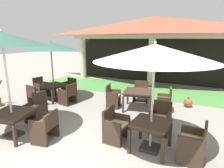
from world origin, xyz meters
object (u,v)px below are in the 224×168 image
patio_chair_mid_left_west (113,97)px  patio_umbrella_far_back (2,40)px  patio_chair_near_foreground_east (68,94)px  patio_chair_mid_right_north (160,119)px  patio_chair_far_back_north (37,109)px  patio_chair_mid_left_east (165,101)px  patio_chair_near_foreground_north (69,87)px  patio_umbrella_mid_right (155,53)px  patio_chair_mid_left_north (141,92)px  patio_table_far_back (12,115)px  patio_table_mid_right (151,126)px  patio_chair_far_back_east (46,126)px  terracotta_urn (188,103)px  patio_table_near_foreground (54,87)px  patio_table_mid_left (138,93)px  patio_chair_mid_right_west (115,126)px  patio_chair_mid_right_east (193,143)px  patio_umbrella_near_foreground (51,46)px  patio_chair_near_foreground_south (36,96)px  patio_chair_near_foreground_west (41,88)px

patio_chair_mid_left_west → patio_umbrella_far_back: bearing=-35.8°
patio_chair_near_foreground_east → patio_umbrella_far_back: (0.32, -2.85, 2.24)m
patio_chair_mid_right_north → patio_chair_far_back_north: size_ratio=1.03×
patio_chair_mid_left_west → patio_chair_mid_left_east: 2.01m
patio_chair_near_foreground_north → patio_umbrella_mid_right: patio_umbrella_mid_right is taller
patio_chair_mid_left_east → patio_umbrella_far_back: size_ratio=0.32×
patio_chair_mid_left_north → patio_table_far_back: bearing=51.6°
patio_table_mid_right → patio_chair_mid_right_north: (0.03, 0.97, -0.21)m
patio_chair_mid_right_north → patio_chair_far_back_east: (-2.66, -1.77, -0.02)m
patio_chair_near_foreground_north → patio_chair_mid_left_west: size_ratio=0.92×
patio_chair_near_foreground_east → patio_umbrella_far_back: bearing=-164.7°
patio_umbrella_mid_right → patio_chair_mid_right_north: 2.16m
patio_chair_mid_left_west → terracotta_urn: size_ratio=2.10×
patio_chair_far_back_east → patio_table_near_foreground: bearing=28.2°
patio_table_mid_left → patio_chair_near_foreground_east: bearing=-166.5°
patio_table_far_back → patio_chair_far_back_east: size_ratio=1.44×
patio_umbrella_mid_right → patio_chair_mid_right_west: patio_umbrella_mid_right is taller
patio_table_far_back → patio_umbrella_far_back: 2.04m
patio_table_near_foreground → patio_chair_mid_left_north: (3.53, 1.53, -0.21)m
patio_chair_mid_right_north → terracotta_urn: size_ratio=2.16×
patio_chair_mid_right_east → patio_umbrella_near_foreground: bearing=73.0°
patio_chair_near_foreground_south → patio_chair_mid_right_west: bearing=-5.7°
patio_chair_near_foreground_west → patio_chair_mid_left_north: bearing=116.2°
patio_chair_near_foreground_south → patio_table_far_back: (1.37, -2.08, 0.20)m
patio_umbrella_near_foreground → patio_chair_near_foreground_south: patio_umbrella_near_foreground is taller
patio_chair_near_foreground_north → patio_table_far_back: patio_chair_near_foreground_north is taller
patio_chair_mid_left_east → patio_chair_near_foreground_north: bearing=76.6°
patio_umbrella_near_foreground → patio_table_mid_right: bearing=-22.1°
patio_chair_near_foreground_east → patio_chair_mid_right_north: patio_chair_mid_right_north is taller
patio_chair_mid_left_east → patio_umbrella_mid_right: patio_umbrella_mid_right is taller
patio_chair_near_foreground_east → patio_chair_near_foreground_south: bearing=135.0°
patio_chair_mid_right_north → patio_table_far_back: size_ratio=0.78×
patio_chair_near_foreground_south → patio_chair_near_foreground_north: size_ratio=1.07×
patio_chair_near_foreground_south → patio_table_mid_left: 4.13m
patio_chair_near_foreground_east → patio_table_far_back: size_ratio=0.75×
patio_table_mid_left → patio_table_near_foreground: bearing=-171.8°
terracotta_urn → patio_chair_near_foreground_north: bearing=-171.7°
patio_table_near_foreground → patio_chair_near_foreground_north: 0.94m
patio_chair_mid_right_east → patio_chair_far_back_east: size_ratio=1.11×
patio_chair_near_foreground_north → patio_chair_mid_left_north: size_ratio=0.94×
patio_chair_mid_left_north → patio_chair_mid_right_west: patio_chair_mid_right_west is taller
patio_table_mid_right → patio_table_near_foreground: bearing=157.9°
patio_chair_near_foreground_north → patio_chair_mid_left_west: 2.66m
patio_umbrella_mid_right → patio_chair_near_foreground_west: bearing=159.9°
patio_chair_mid_right_east → patio_chair_far_back_north: 4.83m
patio_chair_near_foreground_east → patio_table_mid_right: size_ratio=0.99×
patio_chair_far_back_north → patio_umbrella_mid_right: bearing=168.5°
patio_chair_near_foreground_north → patio_chair_mid_left_east: (4.57, -0.16, 0.01)m
patio_chair_near_foreground_south → patio_chair_mid_left_west: 3.14m
patio_chair_mid_right_east → patio_chair_far_back_east: 3.67m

